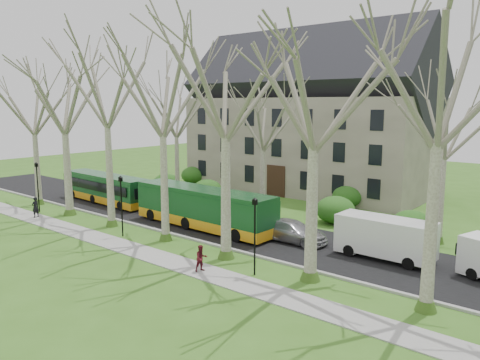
# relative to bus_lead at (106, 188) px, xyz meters

# --- Properties ---
(ground) EXTENTS (120.00, 120.00, 0.00)m
(ground) POSITION_rel_bus_lead_xyz_m (16.56, -4.93, -1.45)
(ground) COLOR #39671D
(ground) RESTS_ON ground
(sidewalk) EXTENTS (70.00, 2.00, 0.06)m
(sidewalk) POSITION_rel_bus_lead_xyz_m (16.56, -7.43, -1.42)
(sidewalk) COLOR gray
(sidewalk) RESTS_ON ground
(road) EXTENTS (80.00, 8.00, 0.06)m
(road) POSITION_rel_bus_lead_xyz_m (16.56, 0.57, -1.42)
(road) COLOR black
(road) RESTS_ON ground
(curb) EXTENTS (80.00, 0.25, 0.14)m
(curb) POSITION_rel_bus_lead_xyz_m (16.56, -3.43, -1.38)
(curb) COLOR #A5A39E
(curb) RESTS_ON ground
(building) EXTENTS (26.50, 12.20, 16.00)m
(building) POSITION_rel_bus_lead_xyz_m (10.56, 19.07, 6.62)
(building) COLOR slate
(building) RESTS_ON ground
(tree_row_verge) EXTENTS (49.00, 7.00, 14.00)m
(tree_row_verge) POSITION_rel_bus_lead_xyz_m (16.56, -4.63, 5.55)
(tree_row_verge) COLOR gray
(tree_row_verge) RESTS_ON ground
(tree_row_far) EXTENTS (33.00, 7.00, 12.00)m
(tree_row_far) POSITION_rel_bus_lead_xyz_m (15.23, 6.07, 4.55)
(tree_row_far) COLOR gray
(tree_row_far) RESTS_ON ground
(lamp_row) EXTENTS (36.22, 0.22, 4.30)m
(lamp_row) POSITION_rel_bus_lead_xyz_m (16.56, -5.93, 1.12)
(lamp_row) COLOR black
(lamp_row) RESTS_ON ground
(hedges) EXTENTS (30.60, 8.60, 2.00)m
(hedges) POSITION_rel_bus_lead_xyz_m (11.90, 9.07, -0.45)
(hedges) COLOR #195017
(hedges) RESTS_ON ground
(bus_lead) EXTENTS (11.20, 2.72, 2.78)m
(bus_lead) POSITION_rel_bus_lead_xyz_m (0.00, 0.00, 0.00)
(bus_lead) COLOR #144920
(bus_lead) RESTS_ON road
(bus_follow) EXTENTS (12.58, 2.85, 3.13)m
(bus_follow) POSITION_rel_bus_lead_xyz_m (13.53, -0.67, 0.17)
(bus_follow) COLOR #144920
(bus_follow) RESTS_ON road
(sedan) EXTENTS (5.01, 2.10, 1.45)m
(sedan) POSITION_rel_bus_lead_xyz_m (20.76, 0.64, -0.67)
(sedan) COLOR #BCBBC1
(sedan) RESTS_ON road
(van_a) EXTENTS (5.81, 2.14, 2.53)m
(van_a) POSITION_rel_bus_lead_xyz_m (27.07, 1.17, -0.13)
(van_a) COLOR white
(van_a) RESTS_ON road
(pedestrian_a) EXTENTS (0.50, 0.68, 1.70)m
(pedestrian_a) POSITION_rel_bus_lead_xyz_m (0.45, -7.20, -0.54)
(pedestrian_a) COLOR black
(pedestrian_a) RESTS_ON sidewalk
(pedestrian_b) EXTENTS (0.77, 0.88, 1.51)m
(pedestrian_b) POSITION_rel_bus_lead_xyz_m (19.98, -7.50, -0.64)
(pedestrian_b) COLOR #59141F
(pedestrian_b) RESTS_ON sidewalk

